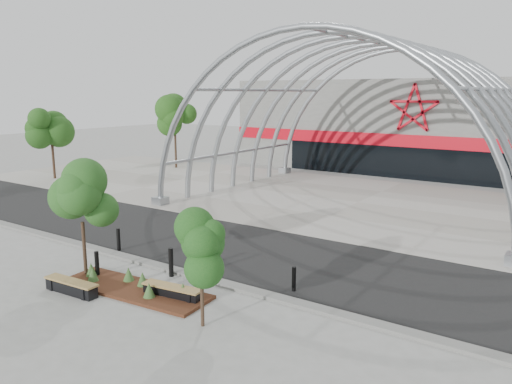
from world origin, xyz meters
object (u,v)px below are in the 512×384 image
at_px(street_tree_0, 81,199).
at_px(bench_1, 172,292).
at_px(bench_0, 71,287).
at_px(bollard_2, 171,262).
at_px(street_tree_1, 201,252).

xyz_separation_m(street_tree_0, bench_1, (4.21, 0.32, -2.78)).
bearing_deg(bench_0, street_tree_0, 125.76).
relative_size(bench_1, bollard_2, 2.02).
height_order(street_tree_0, street_tree_1, street_tree_0).
bearing_deg(bollard_2, street_tree_1, -33.99).
relative_size(street_tree_1, bench_0, 1.42).
distance_m(street_tree_0, bollard_2, 4.08).
relative_size(street_tree_1, bench_1, 1.43).
relative_size(bench_0, bollard_2, 2.03).
bearing_deg(street_tree_1, street_tree_0, 174.27).
distance_m(bench_0, bollard_2, 3.63).
bearing_deg(bollard_2, street_tree_0, -145.61).
distance_m(street_tree_0, bench_1, 5.06).
xyz_separation_m(bench_0, bench_1, (3.25, 1.65, -0.00)).
height_order(street_tree_1, bench_0, street_tree_1).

